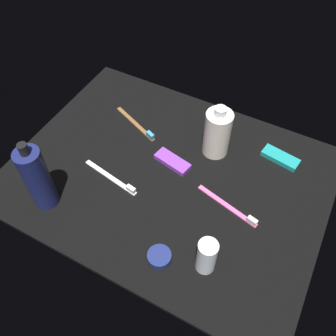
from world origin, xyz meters
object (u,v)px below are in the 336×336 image
toothbrush_pink (231,207)px  snack_bar_teal (280,158)px  toothbrush_brown (137,125)px  lotion_bottle (37,178)px  bodywash_bottle (217,133)px  toothbrush_white (113,179)px  deodorant_stick (207,256)px  cream_tin_left (159,257)px  snack_bar_purple (172,161)px

toothbrush_pink → snack_bar_teal: 22.64cm
toothbrush_brown → toothbrush_pink: bearing=158.6°
lotion_bottle → bodywash_bottle: 47.91cm
toothbrush_white → snack_bar_teal: size_ratio=1.72×
toothbrush_brown → snack_bar_teal: toothbrush_brown is taller
lotion_bottle → toothbrush_white: bearing=-130.2°
deodorant_stick → cream_tin_left: 11.32cm
toothbrush_pink → bodywash_bottle: bearing=-54.9°
lotion_bottle → snack_bar_purple: bearing=-131.0°
toothbrush_white → toothbrush_brown: (4.72, -20.44, 0.00)cm
toothbrush_pink → snack_bar_purple: (19.95, -6.27, 0.14)cm
bodywash_bottle → deodorant_stick: (-11.99, 33.26, -2.11)cm
cream_tin_left → deodorant_stick: bearing=-161.4°
deodorant_stick → toothbrush_pink: bearing=-88.1°
toothbrush_pink → snack_bar_teal: bearing=-105.9°
snack_bar_purple → toothbrush_white: bearing=59.8°
deodorant_stick → toothbrush_pink: size_ratio=0.58×
toothbrush_pink → snack_bar_purple: bearing=-17.5°
snack_bar_teal → lotion_bottle: bearing=49.7°
toothbrush_pink → toothbrush_brown: same height
lotion_bottle → snack_bar_teal: (-48.95, -41.69, -8.88)cm
deodorant_stick → cream_tin_left: (9.99, 3.36, -4.13)cm
lotion_bottle → deodorant_stick: lotion_bottle is taller
bodywash_bottle → toothbrush_brown: size_ratio=0.95×
toothbrush_brown → snack_bar_purple: 17.87cm
deodorant_stick → toothbrush_white: 33.89cm
toothbrush_pink → cream_tin_left: (9.43, 20.37, 0.40)cm
bodywash_bottle → cream_tin_left: bodywash_bottle is taller
toothbrush_white → snack_bar_teal: bearing=-143.1°
bodywash_bottle → snack_bar_purple: bearing=49.5°
snack_bar_teal → toothbrush_brown: bearing=19.6°
snack_bar_purple → cream_tin_left: 28.64cm
toothbrush_brown → snack_bar_teal: size_ratio=1.64×
snack_bar_teal → toothbrush_pink: bearing=83.4°
toothbrush_brown → cream_tin_left: bearing=127.7°
toothbrush_white → cream_tin_left: 25.97cm
deodorant_stick → toothbrush_white: deodorant_stick is taller
toothbrush_pink → snack_bar_teal: (-6.20, -21.77, 0.14)cm
lotion_bottle → deodorant_stick: size_ratio=2.11×
bodywash_bottle → cream_tin_left: (-2.00, 36.62, -6.24)cm
bodywash_bottle → snack_bar_teal: bearing=-162.6°
bodywash_bottle → toothbrush_brown: bearing=5.1°
snack_bar_purple → cream_tin_left: cream_tin_left is taller
snack_bar_purple → snack_bar_teal: same height
toothbrush_white → cream_tin_left: bearing=147.4°
lotion_bottle → bodywash_bottle: lotion_bottle is taller
toothbrush_pink → snack_bar_teal: toothbrush_pink is taller
bodywash_bottle → cream_tin_left: bearing=93.1°
bodywash_bottle → snack_bar_teal: size_ratio=1.56×
toothbrush_pink → snack_bar_purple: size_ratio=1.71×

